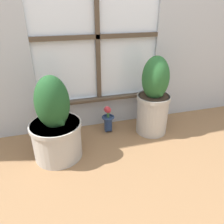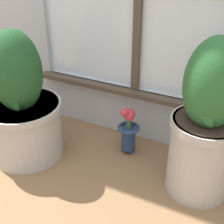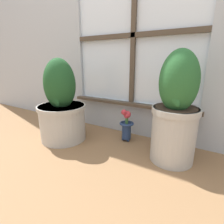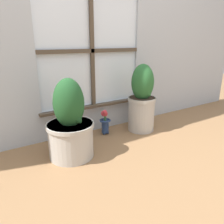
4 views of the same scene
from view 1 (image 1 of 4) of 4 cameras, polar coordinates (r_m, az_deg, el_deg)
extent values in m
plane|color=olive|center=(1.67, 1.40, -12.42)|extent=(10.00, 10.00, 0.00)
cube|color=#B2B7BC|center=(2.07, -3.32, 0.63)|extent=(1.05, 0.05, 0.28)
cube|color=white|center=(1.89, -3.98, 19.15)|extent=(1.05, 0.02, 1.05)
cube|color=#4C3D2D|center=(1.86, -3.79, 19.04)|extent=(0.04, 0.02, 1.05)
cube|color=#4C3D2D|center=(1.86, -3.79, 19.04)|extent=(1.05, 0.02, 0.04)
cube|color=#4C3D2D|center=(1.98, -3.13, 3.39)|extent=(1.11, 0.06, 0.02)
cylinder|color=#B7B2A8|center=(1.68, -14.09, -7.06)|extent=(0.35, 0.35, 0.28)
cylinder|color=#B7B2A8|center=(1.62, -14.60, -3.32)|extent=(0.37, 0.37, 0.03)
cylinder|color=#38281E|center=(1.61, -14.63, -3.04)|extent=(0.32, 0.32, 0.01)
ellipsoid|color=#1E4C23|center=(1.54, -15.36, 2.37)|extent=(0.24, 0.24, 0.38)
ellipsoid|color=#1E4C23|center=(1.49, -14.25, -1.48)|extent=(0.14, 0.06, 0.17)
cylinder|color=#B7B2A8|center=(1.95, 10.44, -0.49)|extent=(0.27, 0.27, 0.35)
cylinder|color=#B7B2A8|center=(1.88, 10.84, 3.76)|extent=(0.28, 0.28, 0.03)
cylinder|color=#38281E|center=(1.88, 10.88, 4.10)|extent=(0.25, 0.25, 0.01)
ellipsoid|color=#28602D|center=(1.82, 11.31, 8.68)|extent=(0.22, 0.22, 0.36)
ellipsoid|color=#28602D|center=(1.77, 11.92, 5.68)|extent=(0.13, 0.05, 0.15)
sphere|color=navy|center=(2.02, -1.18, -4.35)|extent=(0.02, 0.02, 0.02)
sphere|color=navy|center=(1.98, -1.53, -5.01)|extent=(0.02, 0.02, 0.02)
sphere|color=navy|center=(1.99, -0.26, -4.82)|extent=(0.02, 0.02, 0.02)
cylinder|color=navy|center=(1.96, -1.01, -2.97)|extent=(0.07, 0.07, 0.13)
torus|color=navy|center=(1.93, -1.02, -1.35)|extent=(0.11, 0.11, 0.02)
cylinder|color=#386633|center=(1.91, -1.03, -0.44)|extent=(0.02, 0.02, 0.07)
sphere|color=#C6333D|center=(1.90, -1.04, 0.50)|extent=(0.05, 0.05, 0.05)
sphere|color=#C6333D|center=(1.91, -1.28, 0.67)|extent=(0.06, 0.06, 0.06)
sphere|color=#C6333D|center=(1.86, -1.33, 0.87)|extent=(0.04, 0.04, 0.04)
camera|label=2|loc=(1.04, 50.19, 13.63)|focal=50.00mm
camera|label=3|loc=(1.19, 43.91, -3.00)|focal=28.00mm
camera|label=4|loc=(0.63, -106.24, -25.76)|focal=35.00mm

